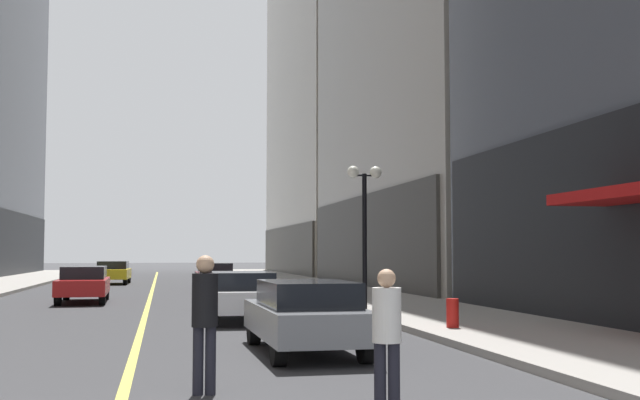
{
  "coord_description": "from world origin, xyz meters",
  "views": [
    {
      "loc": [
        0.49,
        -4.42,
        1.84
      ],
      "look_at": [
        6.28,
        24.64,
        3.81
      ],
      "focal_mm": 44.2,
      "sensor_mm": 36.0,
      "label": 1
    }
  ],
  "objects_px": {
    "car_yellow": "(113,272)",
    "pedestrian_in_black_coat": "(205,313)",
    "traffic_light_near_right": "(594,87)",
    "street_lamp_right_mid": "(364,205)",
    "car_white": "(242,294)",
    "car_red": "(84,283)",
    "fire_hydrant_right": "(453,316)",
    "pedestrian_in_white_shirt": "(387,329)",
    "car_grey": "(305,314)",
    "car_maroon": "(215,275)"
  },
  "relations": [
    {
      "from": "pedestrian_in_black_coat",
      "to": "traffic_light_near_right",
      "type": "bearing_deg",
      "value": -27.25
    },
    {
      "from": "car_yellow",
      "to": "pedestrian_in_white_shirt",
      "type": "xyz_separation_m",
      "value": [
        5.39,
        -38.44,
        0.24
      ]
    },
    {
      "from": "car_yellow",
      "to": "traffic_light_near_right",
      "type": "relative_size",
      "value": 0.78
    },
    {
      "from": "car_grey",
      "to": "pedestrian_in_white_shirt",
      "type": "relative_size",
      "value": 2.68
    },
    {
      "from": "car_yellow",
      "to": "traffic_light_near_right",
      "type": "distance_m",
      "value": 39.98
    },
    {
      "from": "car_maroon",
      "to": "car_yellow",
      "type": "height_order",
      "value": "same"
    },
    {
      "from": "car_yellow",
      "to": "car_white",
      "type": "bearing_deg",
      "value": -79.4
    },
    {
      "from": "car_maroon",
      "to": "fire_hydrant_right",
      "type": "bearing_deg",
      "value": -79.77
    },
    {
      "from": "street_lamp_right_mid",
      "to": "car_yellow",
      "type": "bearing_deg",
      "value": 109.67
    },
    {
      "from": "pedestrian_in_black_coat",
      "to": "car_yellow",
      "type": "bearing_deg",
      "value": 95.23
    },
    {
      "from": "pedestrian_in_black_coat",
      "to": "car_red",
      "type": "bearing_deg",
      "value": 99.71
    },
    {
      "from": "car_red",
      "to": "car_yellow",
      "type": "height_order",
      "value": "same"
    },
    {
      "from": "car_yellow",
      "to": "street_lamp_right_mid",
      "type": "height_order",
      "value": "street_lamp_right_mid"
    },
    {
      "from": "pedestrian_in_white_shirt",
      "to": "car_red",
      "type": "bearing_deg",
      "value": 104.19
    },
    {
      "from": "car_red",
      "to": "pedestrian_in_white_shirt",
      "type": "xyz_separation_m",
      "value": [
        5.4,
        -21.34,
        0.24
      ]
    },
    {
      "from": "traffic_light_near_right",
      "to": "street_lamp_right_mid",
      "type": "xyz_separation_m",
      "value": [
        1.05,
        14.65,
        -0.49
      ]
    },
    {
      "from": "car_yellow",
      "to": "pedestrian_in_black_coat",
      "type": "xyz_separation_m",
      "value": [
        3.38,
        -36.89,
        0.34
      ]
    },
    {
      "from": "pedestrian_in_white_shirt",
      "to": "street_lamp_right_mid",
      "type": "height_order",
      "value": "street_lamp_right_mid"
    },
    {
      "from": "car_white",
      "to": "car_red",
      "type": "bearing_deg",
      "value": 118.29
    },
    {
      "from": "pedestrian_in_white_shirt",
      "to": "traffic_light_near_right",
      "type": "bearing_deg",
      "value": -16.23
    },
    {
      "from": "car_grey",
      "to": "car_maroon",
      "type": "relative_size",
      "value": 1.02
    },
    {
      "from": "traffic_light_near_right",
      "to": "fire_hydrant_right",
      "type": "xyz_separation_m",
      "value": [
        1.55,
        8.72,
        -3.34
      ]
    },
    {
      "from": "fire_hydrant_right",
      "to": "car_white",
      "type": "bearing_deg",
      "value": 136.2
    },
    {
      "from": "car_grey",
      "to": "car_maroon",
      "type": "xyz_separation_m",
      "value": [
        -0.08,
        24.48,
        0.0
      ]
    },
    {
      "from": "car_white",
      "to": "traffic_light_near_right",
      "type": "height_order",
      "value": "traffic_light_near_right"
    },
    {
      "from": "pedestrian_in_white_shirt",
      "to": "fire_hydrant_right",
      "type": "relative_size",
      "value": 2.06
    },
    {
      "from": "car_white",
      "to": "car_grey",
      "type": "bearing_deg",
      "value": -85.97
    },
    {
      "from": "traffic_light_near_right",
      "to": "pedestrian_in_white_shirt",
      "type": "bearing_deg",
      "value": 163.77
    },
    {
      "from": "pedestrian_in_white_shirt",
      "to": "car_yellow",
      "type": "bearing_deg",
      "value": 97.98
    },
    {
      "from": "street_lamp_right_mid",
      "to": "traffic_light_near_right",
      "type": "bearing_deg",
      "value": -94.1
    },
    {
      "from": "car_white",
      "to": "street_lamp_right_mid",
      "type": "height_order",
      "value": "street_lamp_right_mid"
    },
    {
      "from": "car_maroon",
      "to": "pedestrian_in_white_shirt",
      "type": "bearing_deg",
      "value": -89.86
    },
    {
      "from": "car_yellow",
      "to": "pedestrian_in_white_shirt",
      "type": "distance_m",
      "value": 38.82
    },
    {
      "from": "car_red",
      "to": "traffic_light_near_right",
      "type": "relative_size",
      "value": 0.84
    },
    {
      "from": "car_maroon",
      "to": "pedestrian_in_black_coat",
      "type": "xyz_separation_m",
      "value": [
        -1.94,
        -28.28,
        0.34
      ]
    },
    {
      "from": "car_red",
      "to": "traffic_light_near_right",
      "type": "height_order",
      "value": "traffic_light_near_right"
    },
    {
      "from": "car_yellow",
      "to": "street_lamp_right_mid",
      "type": "xyz_separation_m",
      "value": [
        8.75,
        -24.47,
        2.54
      ]
    },
    {
      "from": "car_grey",
      "to": "street_lamp_right_mid",
      "type": "height_order",
      "value": "street_lamp_right_mid"
    },
    {
      "from": "car_yellow",
      "to": "street_lamp_right_mid",
      "type": "relative_size",
      "value": 1.0
    },
    {
      "from": "car_white",
      "to": "pedestrian_in_white_shirt",
      "type": "xyz_separation_m",
      "value": [
        0.47,
        -12.2,
        0.24
      ]
    },
    {
      "from": "car_red",
      "to": "car_maroon",
      "type": "distance_m",
      "value": 10.01
    },
    {
      "from": "car_maroon",
      "to": "fire_hydrant_right",
      "type": "xyz_separation_m",
      "value": [
        3.93,
        -21.78,
        -0.32
      ]
    },
    {
      "from": "pedestrian_in_white_shirt",
      "to": "fire_hydrant_right",
      "type": "height_order",
      "value": "pedestrian_in_white_shirt"
    },
    {
      "from": "car_maroon",
      "to": "fire_hydrant_right",
      "type": "height_order",
      "value": "car_maroon"
    },
    {
      "from": "pedestrian_in_black_coat",
      "to": "car_white",
      "type": "bearing_deg",
      "value": 81.79
    },
    {
      "from": "car_grey",
      "to": "pedestrian_in_white_shirt",
      "type": "height_order",
      "value": "pedestrian_in_white_shirt"
    },
    {
      "from": "car_grey",
      "to": "street_lamp_right_mid",
      "type": "bearing_deg",
      "value": 68.77
    },
    {
      "from": "street_lamp_right_mid",
      "to": "car_white",
      "type": "bearing_deg",
      "value": -155.17
    },
    {
      "from": "street_lamp_right_mid",
      "to": "fire_hydrant_right",
      "type": "distance_m",
      "value": 6.6
    },
    {
      "from": "car_white",
      "to": "car_yellow",
      "type": "distance_m",
      "value": 26.7
    }
  ]
}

